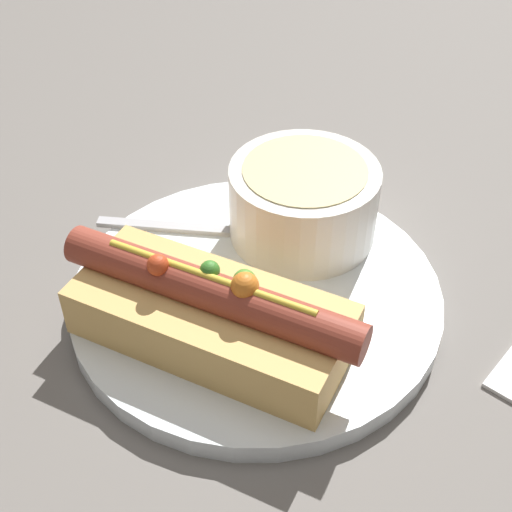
# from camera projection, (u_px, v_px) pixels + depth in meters

# --- Properties ---
(ground_plane) EXTENTS (4.00, 4.00, 0.00)m
(ground_plane) POSITION_uv_depth(u_px,v_px,m) (256.00, 304.00, 0.51)
(ground_plane) COLOR slate
(dinner_plate) EXTENTS (0.26, 0.26, 0.02)m
(dinner_plate) POSITION_uv_depth(u_px,v_px,m) (256.00, 296.00, 0.50)
(dinner_plate) COLOR white
(dinner_plate) RESTS_ON ground_plane
(hot_dog) EXTENTS (0.19, 0.14, 0.06)m
(hot_dog) POSITION_uv_depth(u_px,v_px,m) (211.00, 312.00, 0.45)
(hot_dog) COLOR #DBAD60
(hot_dog) RESTS_ON dinner_plate
(soup_bowl) EXTENTS (0.11, 0.11, 0.06)m
(soup_bowl) POSITION_uv_depth(u_px,v_px,m) (304.00, 199.00, 0.52)
(soup_bowl) COLOR silver
(soup_bowl) RESTS_ON dinner_plate
(spoon) EXTENTS (0.13, 0.13, 0.01)m
(spoon) POSITION_uv_depth(u_px,v_px,m) (250.00, 231.00, 0.54)
(spoon) COLOR #B7B7BC
(spoon) RESTS_ON dinner_plate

